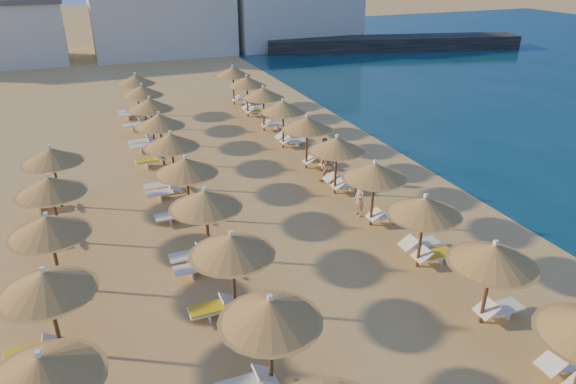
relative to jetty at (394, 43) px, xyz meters
name	(u,v)px	position (x,y,z in m)	size (l,w,h in m)	color
ground	(306,271)	(-28.30, -38.70, -0.75)	(220.00, 220.00, 0.00)	tan
jetty	(394,43)	(0.00, 0.00, 0.00)	(30.00, 4.00, 1.50)	black
hotel_blocks	(167,20)	(-25.02, 7.29, 2.95)	(49.05, 9.32, 8.10)	silver
parasol_row_east	(354,158)	(-24.31, -34.83, 1.72)	(2.71, 40.45, 3.00)	brown
parasol_row_west	(195,182)	(-31.37, -34.83, 1.72)	(2.71, 40.45, 3.00)	brown
parasol_row_inland	(47,253)	(-36.63, -38.26, 1.72)	(2.71, 19.86, 3.00)	brown
loungers	(254,228)	(-29.25, -35.50, -0.41)	(15.33, 38.39, 0.66)	white
beachgoer_a	(359,199)	(-24.37, -35.58, 0.06)	(0.59, 0.39, 1.63)	tan
beachgoer_c	(324,154)	(-23.57, -30.35, 0.17)	(1.08, 0.45, 1.85)	tan
beachgoer_b	(328,166)	(-24.13, -31.89, 0.21)	(0.93, 0.72, 1.91)	tan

